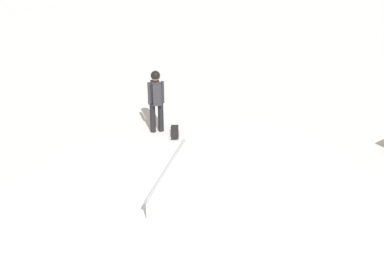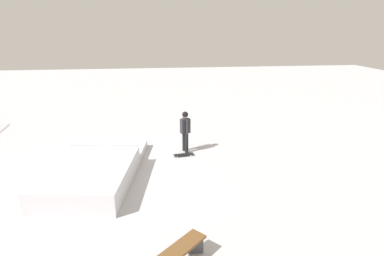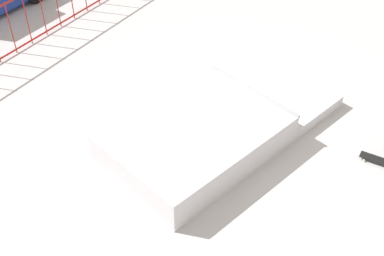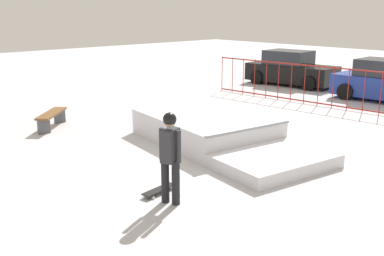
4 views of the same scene
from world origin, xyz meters
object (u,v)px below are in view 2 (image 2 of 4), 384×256
skater (185,129)px  skateboard (184,154)px  park_bench (176,255)px  skate_ramp (94,171)px

skater → skateboard: bearing=-125.7°
skater → skateboard: skater is taller
skateboard → park_bench: (-6.11, 0.77, 0.28)m
park_bench → skateboard: bearing=-7.2°
skater → skateboard: (-0.50, 0.13, -0.93)m
skater → park_bench: size_ratio=1.20×
skateboard → skate_ramp: bearing=-162.2°
skate_ramp → park_bench: bearing=-143.1°
skate_ramp → skateboard: 3.59m
skater → park_bench: 6.70m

